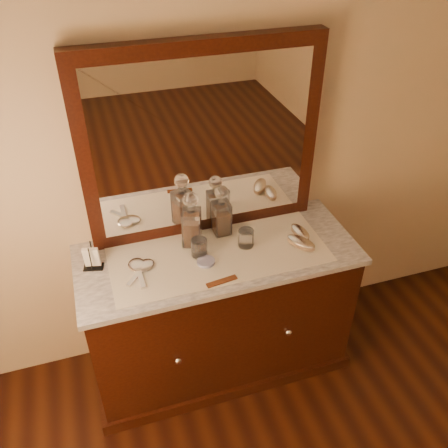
{
  "coord_description": "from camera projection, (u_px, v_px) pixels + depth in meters",
  "views": [
    {
      "loc": [
        -0.55,
        0.15,
        2.41
      ],
      "look_at": [
        0.0,
        1.85,
        1.1
      ],
      "focal_mm": 38.37,
      "sensor_mm": 36.0,
      "label": 1
    }
  ],
  "objects": [
    {
      "name": "napkin_rack",
      "position": [
        92.0,
        259.0,
        2.32
      ],
      "size": [
        0.11,
        0.08,
        0.14
      ],
      "color": "black",
      "rests_on": "marble_top"
    },
    {
      "name": "dresser_cabinet",
      "position": [
        219.0,
        313.0,
        2.7
      ],
      "size": [
        1.4,
        0.55,
        0.82
      ],
      "primitive_type": "cube",
      "color": "black",
      "rests_on": "floor"
    },
    {
      "name": "comb",
      "position": [
        222.0,
        281.0,
        2.26
      ],
      "size": [
        0.16,
        0.05,
        0.01
      ],
      "primitive_type": "cube",
      "rotation": [
        0.0,
        0.0,
        0.13
      ],
      "color": "brown",
      "rests_on": "lace_runner"
    },
    {
      "name": "decanter_right",
      "position": [
        222.0,
        215.0,
        2.51
      ],
      "size": [
        0.09,
        0.09,
        0.29
      ],
      "color": "#984A16",
      "rests_on": "lace_runner"
    },
    {
      "name": "hand_mirror_outer",
      "position": [
        138.0,
        267.0,
        2.33
      ],
      "size": [
        0.09,
        0.23,
        0.02
      ],
      "color": "silver",
      "rests_on": "lace_runner"
    },
    {
      "name": "pin_dish",
      "position": [
        206.0,
        262.0,
        2.37
      ],
      "size": [
        0.1,
        0.1,
        0.02
      ],
      "primitive_type": "cylinder",
      "rotation": [
        0.0,
        0.0,
        -0.15
      ],
      "color": "silver",
      "rests_on": "lace_runner"
    },
    {
      "name": "brush_far",
      "position": [
        300.0,
        232.0,
        2.54
      ],
      "size": [
        0.08,
        0.15,
        0.04
      ],
      "color": "#9B7B5F",
      "rests_on": "lace_runner"
    },
    {
      "name": "knob_right",
      "position": [
        288.0,
        332.0,
        2.53
      ],
      "size": [
        0.04,
        0.04,
        0.04
      ],
      "primitive_type": "sphere",
      "color": "silver",
      "rests_on": "dresser_cabinet"
    },
    {
      "name": "mirror_glass",
      "position": [
        204.0,
        146.0,
        2.31
      ],
      "size": [
        1.06,
        0.01,
        0.86
      ],
      "primitive_type": "cube",
      "color": "white",
      "rests_on": "marble_top"
    },
    {
      "name": "lace_runner",
      "position": [
        219.0,
        255.0,
        2.43
      ],
      "size": [
        1.1,
        0.45,
        0.0
      ],
      "primitive_type": "cube",
      "color": "beige",
      "rests_on": "marble_top"
    },
    {
      "name": "brush_near",
      "position": [
        301.0,
        243.0,
        2.47
      ],
      "size": [
        0.15,
        0.17,
        0.04
      ],
      "color": "#9B7B5F",
      "rests_on": "lace_runner"
    },
    {
      "name": "mirror_frame",
      "position": [
        202.0,
        143.0,
        2.34
      ],
      "size": [
        1.2,
        0.08,
        1.0
      ],
      "primitive_type": "cube",
      "color": "black",
      "rests_on": "marble_top"
    },
    {
      "name": "marble_top",
      "position": [
        218.0,
        255.0,
        2.45
      ],
      "size": [
        1.44,
        0.59,
        0.03
      ],
      "primitive_type": "cube",
      "color": "white",
      "rests_on": "dresser_cabinet"
    },
    {
      "name": "tumblers",
      "position": [
        223.0,
        243.0,
        2.43
      ],
      "size": [
        0.33,
        0.08,
        0.09
      ],
      "color": "white",
      "rests_on": "lace_runner"
    },
    {
      "name": "decanter_left",
      "position": [
        192.0,
        224.0,
        2.43
      ],
      "size": [
        0.12,
        0.12,
        0.31
      ],
      "color": "#984A16",
      "rests_on": "lace_runner"
    },
    {
      "name": "dresser_plinth",
      "position": [
        219.0,
        355.0,
        2.92
      ],
      "size": [
        1.46,
        0.59,
        0.08
      ],
      "primitive_type": "cube",
      "color": "black",
      "rests_on": "floor"
    },
    {
      "name": "hand_mirror_inner",
      "position": [
        144.0,
        267.0,
        2.33
      ],
      "size": [
        0.18,
        0.19,
        0.02
      ],
      "color": "silver",
      "rests_on": "lace_runner"
    },
    {
      "name": "knob_left",
      "position": [
        178.0,
        361.0,
        2.39
      ],
      "size": [
        0.04,
        0.04,
        0.04
      ],
      "primitive_type": "sphere",
      "color": "silver",
      "rests_on": "dresser_cabinet"
    }
  ]
}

